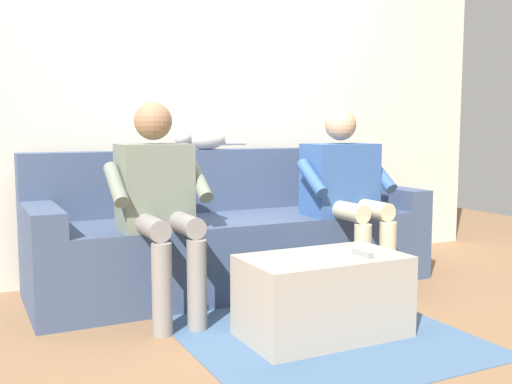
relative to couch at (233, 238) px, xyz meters
name	(u,v)px	position (x,y,z in m)	size (l,w,h in m)	color
ground_plane	(290,317)	(0.00, 0.73, -0.30)	(8.00, 8.00, 0.00)	#846042
back_wall	(203,80)	(0.00, -0.50, 1.02)	(4.75, 0.06, 2.66)	beige
couch	(233,238)	(0.00, 0.00, 0.00)	(2.49, 0.78, 0.86)	#3D4C6B
coffee_table	(323,296)	(0.00, 1.05, -0.11)	(0.78, 0.45, 0.40)	#A89E8E
person_left_seated	(346,186)	(-0.60, 0.36, 0.34)	(0.59, 0.56, 1.12)	#335693
person_right_seated	(158,195)	(0.60, 0.37, 0.35)	(0.53, 0.58, 1.14)	slate
cat_on_backrest	(201,138)	(0.11, -0.26, 0.63)	(0.50, 0.14, 0.15)	silver
remote_gray	(362,254)	(-0.16, 1.14, 0.10)	(0.13, 0.03, 0.03)	gray
floor_rug	(310,328)	(0.00, 0.93, -0.30)	(1.31, 1.53, 0.01)	#426084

